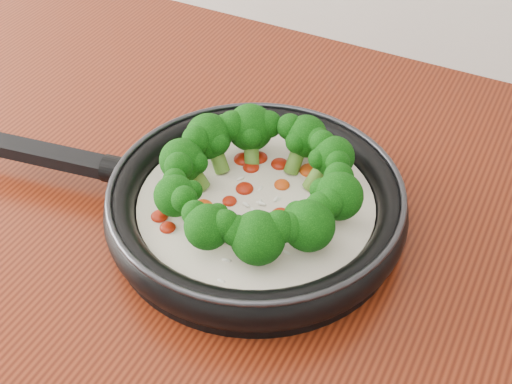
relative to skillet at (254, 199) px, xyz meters
The scene contains 1 object.
skillet is the anchor object (origin of this frame).
Camera 1 is at (0.20, 0.54, 1.46)m, focal length 48.41 mm.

